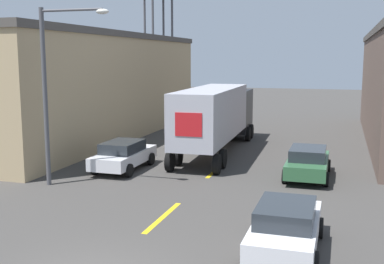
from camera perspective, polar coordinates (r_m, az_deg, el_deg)
road_centerline at (r=17.35m, az=-3.48°, el=-10.03°), size 0.20×18.60×0.01m
warehouse_left at (r=35.48m, az=-13.80°, el=5.41°), size 9.84×25.17×7.31m
semi_truck at (r=28.66m, az=3.08°, el=2.21°), size 3.05×13.05×3.91m
parked_car_right_mid at (r=23.23m, az=13.56°, el=-3.46°), size 2.02×4.46×1.46m
parked_car_left_far at (r=24.48m, az=-8.11°, el=-2.68°), size 2.02×4.46×1.46m
parked_car_right_near at (r=14.47m, az=11.07°, el=-10.89°), size 2.02×4.46×1.46m
street_lamp at (r=21.56m, az=-16.15°, el=5.69°), size 3.25×0.32×7.70m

